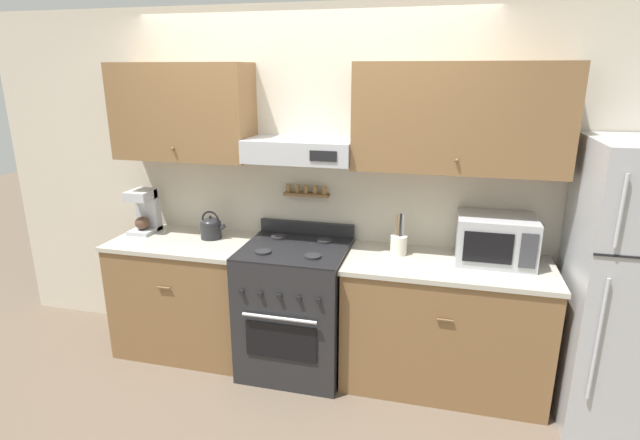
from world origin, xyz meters
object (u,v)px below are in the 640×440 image
Objects in this scene: utensil_crock at (399,244)px; refrigerator at (638,288)px; stove_range at (296,307)px; tea_kettle at (211,227)px; microwave at (496,239)px; coffee_maker at (145,210)px.

refrigerator is at bearing -6.18° from utensil_crock.
stove_range is at bearing -169.75° from utensil_crock.
tea_kettle is 1.40m from utensil_crock.
microwave is at bearing 6.24° from stove_range.
refrigerator reaches higher than tea_kettle.
microwave is at bearing 0.51° from tea_kettle.
tea_kettle is 0.74× the size of utensil_crock.
coffee_maker is at bearing 176.85° from refrigerator.
stove_range is 4.83× the size of tea_kettle.
stove_range is 3.56× the size of utensil_crock.
coffee_maker reaches higher than tea_kettle.
microwave is (2.59, -0.01, -0.01)m from coffee_maker.
refrigerator is at bearing -3.15° from coffee_maker.
refrigerator is (2.13, -0.03, 0.40)m from stove_range.
stove_range is at bearing -7.19° from coffee_maker.
coffee_maker is 0.68× the size of microwave.
microwave is (2.02, 0.02, 0.07)m from tea_kettle.
refrigerator reaches higher than stove_range.
refrigerator is 8.25× the size of tea_kettle.
tea_kettle is (-2.83, 0.15, 0.11)m from refrigerator.
stove_range is at bearing 179.26° from refrigerator.
tea_kettle is at bearing 169.61° from stove_range.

